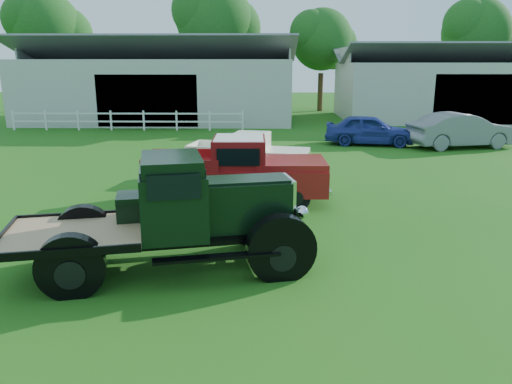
# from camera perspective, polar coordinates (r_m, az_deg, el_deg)

# --- Properties ---
(ground) EXTENTS (120.00, 120.00, 0.00)m
(ground) POSITION_cam_1_polar(r_m,az_deg,el_deg) (10.95, -1.18, -6.91)
(ground) COLOR #1B5A11
(shed_left) EXTENTS (18.80, 10.20, 5.60)m
(shed_left) POSITION_cam_1_polar(r_m,az_deg,el_deg) (36.96, -10.68, 12.46)
(shed_left) COLOR #9C9A89
(shed_left) RESTS_ON ground
(shed_right) EXTENTS (16.80, 9.20, 5.20)m
(shed_right) POSITION_cam_1_polar(r_m,az_deg,el_deg) (39.60, 21.67, 11.54)
(shed_right) COLOR #9C9A89
(shed_right) RESTS_ON ground
(fence_rail) EXTENTS (14.20, 0.16, 1.20)m
(fence_rail) POSITION_cam_1_polar(r_m,az_deg,el_deg) (31.52, -14.49, 7.92)
(fence_rail) COLOR white
(fence_rail) RESTS_ON ground
(tree_a) EXTENTS (6.30, 6.30, 10.50)m
(tree_a) POSITION_cam_1_polar(r_m,az_deg,el_deg) (46.97, -22.74, 15.01)
(tree_a) COLOR #173D16
(tree_a) RESTS_ON ground
(tree_b) EXTENTS (6.90, 6.90, 11.50)m
(tree_b) POSITION_cam_1_polar(r_m,az_deg,el_deg) (44.44, -4.75, 16.78)
(tree_b) COLOR #173D16
(tree_b) RESTS_ON ground
(tree_c) EXTENTS (5.40, 5.40, 9.00)m
(tree_c) POSITION_cam_1_polar(r_m,az_deg,el_deg) (43.42, 7.48, 15.11)
(tree_c) COLOR #173D16
(tree_c) RESTS_ON ground
(tree_d) EXTENTS (6.00, 6.00, 10.00)m
(tree_d) POSITION_cam_1_polar(r_m,az_deg,el_deg) (47.55, 23.67, 14.60)
(tree_d) COLOR #173D16
(tree_d) RESTS_ON ground
(vintage_flatbed) EXTENTS (6.15, 3.52, 2.29)m
(vintage_flatbed) POSITION_cam_1_polar(r_m,az_deg,el_deg) (9.90, -10.06, -2.47)
(vintage_flatbed) COLOR black
(vintage_flatbed) RESTS_ON ground
(red_pickup) EXTENTS (5.44, 2.20, 1.97)m
(red_pickup) POSITION_cam_1_polar(r_m,az_deg,el_deg) (14.49, -2.34, 2.51)
(red_pickup) COLOR maroon
(red_pickup) RESTS_ON ground
(white_pickup) EXTENTS (4.61, 2.49, 1.60)m
(white_pickup) POSITION_cam_1_polar(r_m,az_deg,el_deg) (17.58, -0.90, 4.06)
(white_pickup) COLOR white
(white_pickup) RESTS_ON ground
(misc_car_blue) EXTENTS (4.65, 2.50, 1.50)m
(misc_car_blue) POSITION_cam_1_polar(r_m,az_deg,el_deg) (25.73, 12.88, 6.95)
(misc_car_blue) COLOR navy
(misc_car_blue) RESTS_ON ground
(misc_car_grey) EXTENTS (5.35, 2.88, 1.67)m
(misc_car_grey) POSITION_cam_1_polar(r_m,az_deg,el_deg) (26.16, 22.41, 6.52)
(misc_car_grey) COLOR slate
(misc_car_grey) RESTS_ON ground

